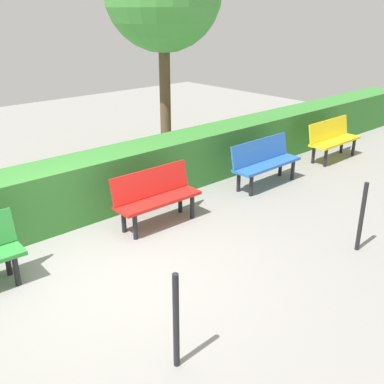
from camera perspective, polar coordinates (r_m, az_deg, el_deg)
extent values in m
plane|color=gray|center=(5.95, -10.09, -9.98)|extent=(22.92, 22.92, 0.00)
cube|color=yellow|center=(10.50, 17.56, 6.11)|extent=(1.45, 0.43, 0.05)
cube|color=yellow|center=(10.53, 16.82, 7.57)|extent=(1.45, 0.13, 0.42)
cylinder|color=black|center=(10.98, 19.65, 5.32)|extent=(0.07, 0.07, 0.39)
cylinder|color=black|center=(11.11, 18.30, 5.69)|extent=(0.07, 0.07, 0.39)
cylinder|color=black|center=(10.01, 16.45, 4.16)|extent=(0.07, 0.07, 0.39)
cylinder|color=black|center=(10.16, 15.03, 4.57)|extent=(0.07, 0.07, 0.39)
cube|color=blue|center=(8.61, 9.45, 3.44)|extent=(1.55, 0.44, 0.05)
cube|color=blue|center=(8.65, 8.56, 5.22)|extent=(1.55, 0.14, 0.42)
cylinder|color=black|center=(9.08, 12.56, 2.72)|extent=(0.07, 0.07, 0.39)
cylinder|color=black|center=(9.24, 11.05, 3.19)|extent=(0.07, 0.07, 0.39)
cylinder|color=black|center=(8.14, 7.45, 0.80)|extent=(0.07, 0.07, 0.39)
cylinder|color=black|center=(8.32, 5.88, 1.35)|extent=(0.07, 0.07, 0.39)
cube|color=red|center=(6.93, -4.21, -1.01)|extent=(1.40, 0.44, 0.05)
cube|color=red|center=(6.98, -5.21, 1.22)|extent=(1.40, 0.15, 0.42)
cylinder|color=black|center=(7.22, 0.02, -1.85)|extent=(0.07, 0.07, 0.39)
cylinder|color=black|center=(7.43, -1.50, -1.14)|extent=(0.07, 0.07, 0.39)
cylinder|color=black|center=(6.62, -7.16, -4.37)|extent=(0.07, 0.07, 0.39)
cylinder|color=black|center=(6.85, -8.58, -3.51)|extent=(0.07, 0.07, 0.39)
cylinder|color=black|center=(5.93, -21.22, -9.23)|extent=(0.07, 0.07, 0.39)
cylinder|color=black|center=(6.18, -22.15, -8.03)|extent=(0.07, 0.07, 0.39)
cube|color=#387F33|center=(7.68, -10.20, 1.51)|extent=(18.92, 0.78, 0.94)
cylinder|color=brown|center=(10.20, -3.40, 12.13)|extent=(0.24, 0.24, 2.73)
cylinder|color=black|center=(6.57, 20.55, -2.97)|extent=(0.06, 0.06, 1.00)
cylinder|color=black|center=(4.27, -2.02, -15.95)|extent=(0.06, 0.06, 1.00)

